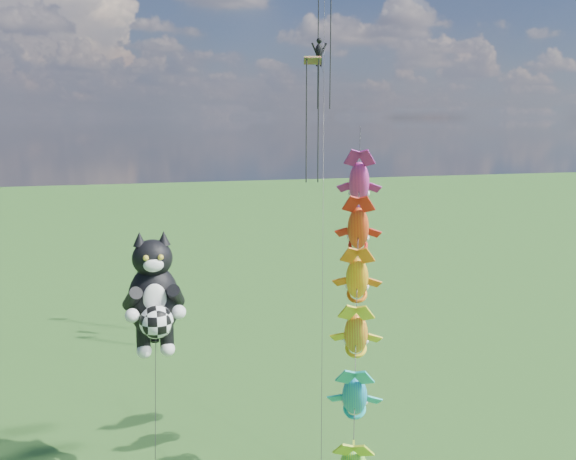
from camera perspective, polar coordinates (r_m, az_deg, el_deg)
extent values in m
cylinder|color=black|center=(29.99, -11.71, -16.61)|extent=(0.47, 2.68, 6.96)
ellipsoid|color=black|center=(29.67, -11.84, -6.20)|extent=(2.57, 2.21, 3.37)
ellipsoid|color=black|center=(29.08, -11.96, -2.47)|extent=(2.01, 1.86, 1.70)
cone|color=black|center=(28.89, -13.07, -0.79)|extent=(0.67, 0.67, 0.63)
cone|color=black|center=(28.94, -10.99, -0.70)|extent=(0.67, 0.67, 0.63)
ellipsoid|color=white|center=(28.45, -11.87, -3.07)|extent=(0.94, 0.57, 0.61)
ellipsoid|color=white|center=(28.83, -11.76, -6.03)|extent=(1.10, 0.55, 1.39)
sphere|color=gold|center=(28.29, -12.52, -2.45)|extent=(0.25, 0.25, 0.25)
sphere|color=gold|center=(28.32, -11.25, -2.39)|extent=(0.25, 0.25, 0.25)
sphere|color=white|center=(28.66, -13.69, -7.41)|extent=(0.63, 0.63, 0.63)
sphere|color=white|center=(28.76, -9.68, -7.20)|extent=(0.63, 0.63, 0.63)
sphere|color=white|center=(30.20, -12.67, -10.46)|extent=(0.67, 0.67, 0.67)
sphere|color=white|center=(30.25, -10.65, -10.35)|extent=(0.67, 0.67, 0.67)
sphere|color=white|center=(28.47, -11.62, -8.00)|extent=(1.46, 1.46, 1.46)
cylinder|color=black|center=(26.04, 6.06, -9.37)|extent=(5.87, 14.73, 16.40)
ellipsoid|color=blue|center=(25.11, 5.95, -14.47)|extent=(1.86, 2.82, 2.70)
ellipsoid|color=red|center=(26.08, 6.06, -9.19)|extent=(1.86, 2.82, 2.70)
ellipsoid|color=yellow|center=(27.26, 6.17, -4.32)|extent=(1.86, 2.82, 2.70)
ellipsoid|color=orange|center=(28.61, 6.26, 0.11)|extent=(1.86, 2.82, 2.70)
ellipsoid|color=#D83396|center=(30.12, 6.34, 4.13)|extent=(1.86, 2.82, 2.70)
cylinder|color=black|center=(36.66, 3.14, 2.99)|extent=(5.34, 16.25, 24.72)
cube|color=#228B2E|center=(42.01, 2.19, 14.84)|extent=(1.19, 0.90, 0.52)
cylinder|color=black|center=(41.75, 1.65, 9.43)|extent=(0.08, 0.08, 7.93)
cylinder|color=black|center=(41.97, 2.66, 9.42)|extent=(0.08, 0.08, 7.93)
cylinder|color=black|center=(45.04, 2.70, 15.88)|extent=(0.08, 0.08, 8.55)
cylinder|color=black|center=(45.30, 3.75, 15.84)|extent=(0.08, 0.08, 8.55)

